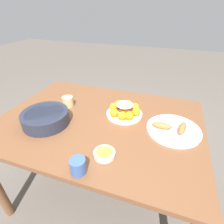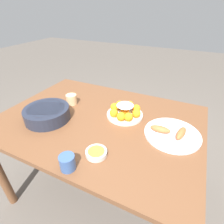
# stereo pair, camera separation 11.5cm
# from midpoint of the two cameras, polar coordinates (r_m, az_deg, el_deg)

# --- Properties ---
(ground_plane) EXTENTS (12.00, 12.00, 0.00)m
(ground_plane) POSITION_cam_midpoint_polar(r_m,az_deg,el_deg) (1.69, -1.07, -23.43)
(ground_plane) COLOR #5B544C
(dining_table) EXTENTS (1.31, 0.95, 0.74)m
(dining_table) POSITION_cam_midpoint_polar(r_m,az_deg,el_deg) (1.22, -1.37, -5.88)
(dining_table) COLOR brown
(dining_table) RESTS_ON ground_plane
(cake_plate) EXTENTS (0.24, 0.24, 0.09)m
(cake_plate) POSITION_cam_midpoint_polar(r_m,az_deg,el_deg) (1.17, 7.04, 0.09)
(cake_plate) COLOR silver
(cake_plate) RESTS_ON dining_table
(serving_bowl) EXTENTS (0.29, 0.29, 0.08)m
(serving_bowl) POSITION_cam_midpoint_polar(r_m,az_deg,el_deg) (1.19, -17.86, -0.46)
(serving_bowl) COLOR #232838
(serving_bowl) RESTS_ON dining_table
(sauce_bowl) EXTENTS (0.11, 0.11, 0.02)m
(sauce_bowl) POSITION_cam_midpoint_polar(r_m,az_deg,el_deg) (0.90, -1.41, -13.30)
(sauce_bowl) COLOR beige
(sauce_bowl) RESTS_ON dining_table
(seafood_platter) EXTENTS (0.32, 0.32, 0.06)m
(seafood_platter) POSITION_cam_midpoint_polar(r_m,az_deg,el_deg) (1.09, 21.93, -6.65)
(seafood_platter) COLOR silver
(seafood_platter) RESTS_ON dining_table
(cup_near) EXTENTS (0.08, 0.08, 0.07)m
(cup_near) POSITION_cam_midpoint_polar(r_m,az_deg,el_deg) (1.34, -10.69, 4.03)
(cup_near) COLOR #DBB27F
(cup_near) RESTS_ON dining_table
(cup_far) EXTENTS (0.07, 0.07, 0.08)m
(cup_far) POSITION_cam_midpoint_polar(r_m,az_deg,el_deg) (0.84, -10.42, -16.06)
(cup_far) COLOR #38568E
(cup_far) RESTS_ON dining_table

